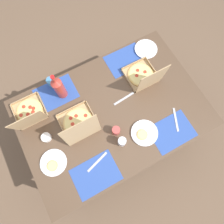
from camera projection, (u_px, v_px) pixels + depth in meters
The scene contains 20 objects.
ground_plane at pixel (112, 130), 2.37m from camera, with size 6.00×6.00×0.00m, color brown.
dining_table at pixel (112, 115), 1.76m from camera, with size 1.60×1.09×0.74m.
placemat_near_left at pixel (125, 60), 1.82m from camera, with size 0.36×0.26×0.00m, color #2D4C9E.
placemat_near_right at pixel (56, 93), 1.72m from camera, with size 0.36×0.26×0.00m, color #2D4C9E.
placemat_far_left at pixel (172, 132), 1.61m from camera, with size 0.36×0.26×0.00m, color #2D4C9E.
placemat_far_right at pixel (96, 175), 1.51m from camera, with size 0.36×0.26×0.00m, color #2D4C9E.
pizza_box_corner_left at pixel (79, 124), 1.58m from camera, with size 0.29×0.29×0.32m.
pizza_box_corner_right at pixel (143, 76), 1.72m from camera, with size 0.27×0.29×0.30m.
pizza_box_edge_far at pixel (30, 113), 1.62m from camera, with size 0.26×0.30×0.29m.
plate_near_right at pixel (53, 163), 1.53m from camera, with size 0.22×0.22×0.03m.
plate_far_right at pixel (146, 49), 1.85m from camera, with size 0.22×0.22×0.02m.
plate_middle at pixel (144, 133), 1.60m from camera, with size 0.23×0.23×0.03m.
soda_bottle at pixel (59, 88), 1.59m from camera, with size 0.09×0.09×0.32m.
cup_clear_left at pixel (122, 142), 1.54m from camera, with size 0.07×0.07×0.10m, color silver.
cup_clear_right at pixel (116, 131), 1.57m from camera, with size 0.07×0.07×0.09m, color #BF4742.
cup_spare at pixel (52, 83), 1.69m from camera, with size 0.07×0.07×0.11m, color teal.
condiment_bowl at pixel (46, 137), 1.58m from camera, with size 0.08×0.08×0.04m, color white.
knife_by_near_right at pixel (176, 120), 1.64m from camera, with size 0.21×0.02×0.01m, color #B7B7BC.
knife_by_near_left at pixel (124, 99), 1.70m from camera, with size 0.21×0.02×0.01m, color #B7B7BC.
knife_by_far_left at pixel (97, 162), 1.54m from camera, with size 0.21×0.02×0.01m, color #B7B7BC.
Camera 1 is at (0.24, 0.44, 2.33)m, focal length 30.69 mm.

